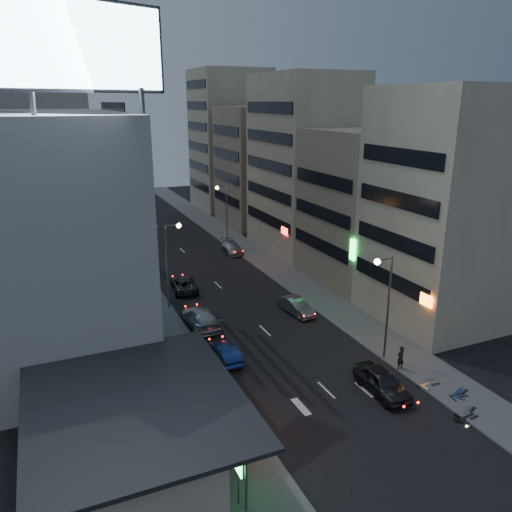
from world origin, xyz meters
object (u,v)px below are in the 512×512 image
scooter_silver_a (469,397)px  parked_car_right_far (232,247)px  parked_car_right_mid (296,306)px  person (401,357)px  scooter_black_b (465,385)px  scooter_blue (461,379)px  parked_car_left (184,284)px  parked_car_right_near (382,382)px  scooter_black_a (473,404)px  road_car_blue (226,353)px  scooter_silver_b (436,373)px  road_car_silver (201,318)px

scooter_silver_a → parked_car_right_far: bearing=-20.6°
parked_car_right_mid → parked_car_right_far: bearing=78.5°
person → scooter_black_b: bearing=103.3°
parked_car_right_far → scooter_silver_a: 37.77m
person → scooter_blue: size_ratio=0.86×
parked_car_right_mid → parked_car_left: bearing=121.5°
parked_car_right_near → parked_car_left: (-6.95, 23.67, -0.12)m
scooter_black_a → scooter_blue: (1.50, 2.45, 0.05)m
road_car_blue → parked_car_right_mid: bearing=-145.9°
parked_car_right_near → parked_car_right_mid: bearing=87.5°
parked_car_right_mid → road_car_blue: (-8.95, -5.67, -0.05)m
parked_car_right_far → road_car_blue: (-10.42, -25.98, -0.05)m
scooter_silver_a → parked_car_right_mid: bearing=-12.8°
parked_car_right_mid → scooter_silver_b: bearing=-84.3°
parked_car_right_near → road_car_silver: size_ratio=0.86×
road_car_blue → scooter_blue: (13.22, -10.02, 0.09)m
parked_car_right_mid → scooter_blue: bearing=-82.1°
person → scooter_black_b: 4.69m
parked_car_left → parked_car_right_far: size_ratio=1.04×
parked_car_right_mid → road_car_blue: bearing=-155.0°
parked_car_right_near → road_car_silver: bearing=119.5°
scooter_blue → scooter_black_a: bearing=126.7°
parked_car_left → scooter_black_b: 28.62m
road_car_blue → scooter_silver_a: size_ratio=2.00×
parked_car_right_mid → scooter_silver_a: parked_car_right_mid is taller
parked_car_right_far → scooter_silver_b: size_ratio=2.57×
parked_car_right_near → parked_car_right_mid: size_ratio=1.12×
road_car_silver → scooter_black_b: (12.91, -17.15, -0.15)m
parked_car_right_near → person: person is taller
scooter_blue → scooter_black_b: bearing=136.2°
parked_car_right_mid → scooter_black_b: parked_car_right_mid is taller
road_car_silver → scooter_blue: road_car_silver is taller
parked_car_left → person: size_ratio=2.86×
person → scooter_silver_a: 5.54m
scooter_silver_a → scooter_silver_b: scooter_silver_a is taller
parked_car_right_far → scooter_silver_b: parked_car_right_far is taller
parked_car_right_mid → road_car_blue: parked_car_right_mid is taller
parked_car_right_far → scooter_silver_a: bearing=-83.8°
road_car_blue → scooter_black_a: (11.72, -12.47, 0.05)m
scooter_black_b → scooter_silver_b: scooter_silver_b is taller
scooter_black_b → road_car_blue: bearing=58.9°
person → scooter_silver_b: (1.16, -2.33, -0.30)m
parked_car_right_near → road_car_silver: 16.80m
person → scooter_black_b: person is taller
scooter_blue → parked_car_right_near: bearing=49.2°
person → scooter_blue: (2.10, -3.71, -0.25)m
scooter_black_b → scooter_blue: bearing=-13.8°
parked_car_right_mid → road_car_blue: size_ratio=1.08×
scooter_silver_b → parked_car_left: bearing=23.0°
scooter_silver_b → scooter_blue: bearing=-147.6°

